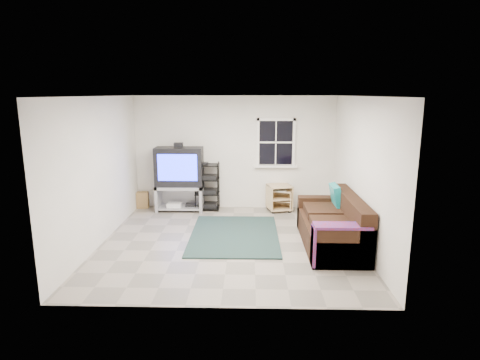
{
  "coord_description": "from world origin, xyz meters",
  "views": [
    {
      "loc": [
        0.37,
        -6.89,
        2.65
      ],
      "look_at": [
        0.18,
        0.4,
        1.07
      ],
      "focal_mm": 30.0,
      "sensor_mm": 36.0,
      "label": 1
    }
  ],
  "objects_px": {
    "av_rack": "(207,189)",
    "side_table_left": "(279,197)",
    "tv_unit": "(179,174)",
    "side_table_right": "(282,198)",
    "sofa": "(333,227)"
  },
  "relations": [
    {
      "from": "tv_unit",
      "to": "sofa",
      "type": "height_order",
      "value": "tv_unit"
    },
    {
      "from": "side_table_left",
      "to": "tv_unit",
      "type": "bearing_deg",
      "value": -178.63
    },
    {
      "from": "av_rack",
      "to": "side_table_left",
      "type": "xyz_separation_m",
      "value": [
        1.65,
        -0.01,
        -0.16
      ]
    },
    {
      "from": "av_rack",
      "to": "side_table_left",
      "type": "relative_size",
      "value": 1.8
    },
    {
      "from": "av_rack",
      "to": "tv_unit",
      "type": "bearing_deg",
      "value": -173.8
    },
    {
      "from": "side_table_left",
      "to": "sofa",
      "type": "xyz_separation_m",
      "value": [
        0.82,
        -2.18,
        0.02
      ]
    },
    {
      "from": "av_rack",
      "to": "side_table_right",
      "type": "relative_size",
      "value": 2.17
    },
    {
      "from": "side_table_right",
      "to": "sofa",
      "type": "height_order",
      "value": "sofa"
    },
    {
      "from": "av_rack",
      "to": "side_table_right",
      "type": "bearing_deg",
      "value": 0.16
    },
    {
      "from": "tv_unit",
      "to": "side_table_right",
      "type": "relative_size",
      "value": 3.09
    },
    {
      "from": "tv_unit",
      "to": "av_rack",
      "type": "bearing_deg",
      "value": 6.2
    },
    {
      "from": "side_table_left",
      "to": "sofa",
      "type": "relative_size",
      "value": 0.29
    },
    {
      "from": "side_table_left",
      "to": "sofa",
      "type": "height_order",
      "value": "sofa"
    },
    {
      "from": "side_table_left",
      "to": "side_table_right",
      "type": "distance_m",
      "value": 0.1
    },
    {
      "from": "tv_unit",
      "to": "av_rack",
      "type": "xyz_separation_m",
      "value": [
        0.62,
        0.07,
        -0.38
      ]
    }
  ]
}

